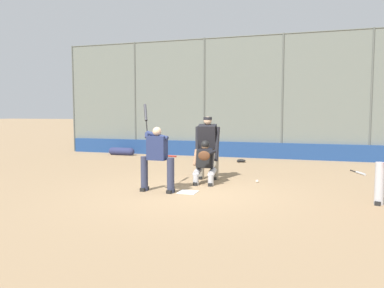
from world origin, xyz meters
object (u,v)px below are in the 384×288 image
Objects in this scene: fielding_glove_on_dirt at (241,161)px; equipment_bag_dugout_side at (122,151)px; spare_bat_near_backstop at (360,173)px; baseball_loose at (257,181)px; catcher_behind_plate at (205,162)px; umpire_home at (208,146)px; spare_bat_by_padding at (170,156)px; batter_at_plate at (157,157)px.

equipment_bag_dugout_side is (5.39, -0.76, 0.11)m from fielding_glove_on_dirt.
spare_bat_near_backstop is 3.63m from baseball_loose.
spare_bat_near_backstop is (-4.06, -2.97, -0.56)m from catcher_behind_plate.
umpire_home is 2.20× the size of spare_bat_by_padding.
baseball_loose is (-1.27, -0.65, -0.55)m from catcher_behind_plate.
umpire_home reaches higher than fielding_glove_on_dirt.
spare_bat_by_padding is (7.04, -2.39, 0.00)m from spare_bat_near_backstop.
fielding_glove_on_dirt reaches higher than spare_bat_near_backstop.
fielding_glove_on_dirt is at bearing -73.93° from baseball_loose.
umpire_home is 5.54m from spare_bat_by_padding.
batter_at_plate is 28.08× the size of baseball_loose.
equipment_bag_dugout_side reaches higher than spare_bat_by_padding.
spare_bat_by_padding is at bearing -68.85° from batter_at_plate.
fielding_glove_on_dirt is at bearing 2.35° from spare_bat_by_padding.
batter_at_plate is 2.52× the size of spare_bat_near_backstop.
catcher_behind_plate is 1.38× the size of spare_bat_near_backstop.
spare_bat_near_backstop is at bearing 165.95° from equipment_bag_dugout_side.
fielding_glove_on_dirt is (-0.98, -5.74, -0.77)m from batter_at_plate.
catcher_behind_plate is at bearing -75.53° from spare_bat_near_backstop.
baseball_loose is at bearing -135.55° from batter_at_plate.
fielding_glove_on_dirt is at bearing -96.55° from catcher_behind_plate.
spare_bat_near_backstop and spare_bat_by_padding have the same top height.
batter_at_plate is 5.88m from fielding_glove_on_dirt.
spare_bat_by_padding is (2.87, -4.65, -0.91)m from umpire_home.
baseball_loose is (-2.10, -1.85, -0.79)m from batter_at_plate.
spare_bat_near_backstop is at bearing -140.11° from baseball_loose.
umpire_home is 1.65m from baseball_loose.
fielding_glove_on_dirt is (-3.13, 0.83, 0.03)m from spare_bat_by_padding.
batter_at_plate reaches higher than equipment_bag_dugout_side.
batter_at_plate is at bearing 80.33° from fielding_glove_on_dirt.
catcher_behind_plate is at bearing 96.17° from umpire_home.
baseball_loose is at bearing -30.82° from spare_bat_by_padding.
umpire_home is at bearing -107.49° from batter_at_plate.
fielding_glove_on_dirt is at bearing -96.28° from umpire_home.
batter_at_plate is 2.91m from baseball_loose.
equipment_bag_dugout_side reaches higher than baseball_loose.
batter_at_plate is 1.82× the size of catcher_behind_plate.
umpire_home reaches higher than catcher_behind_plate.
spare_bat_near_backstop is (-4.17, -2.26, -0.91)m from umpire_home.
umpire_home is (0.11, -0.71, 0.35)m from catcher_behind_plate.
catcher_behind_plate is (-0.82, -1.21, -0.24)m from batter_at_plate.
umpire_home is 2.12× the size of spare_bat_near_backstop.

